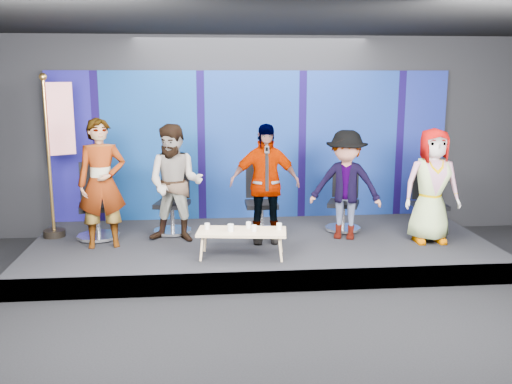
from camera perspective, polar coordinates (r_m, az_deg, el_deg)
ground at (r=6.74m, az=2.68°, el=-13.17°), size 10.00×10.00×0.00m
room_walls at (r=6.13m, az=2.89°, el=7.93°), size 10.02×8.02×3.51m
riser at (r=9.00m, az=0.43°, el=-5.65°), size 7.00×3.00×0.30m
backdrop at (r=10.12m, az=-0.40°, el=4.67°), size 7.00×0.08×2.60m
chair_a at (r=9.29m, az=-15.58°, el=-2.09°), size 0.77×0.77×1.18m
panelist_a at (r=8.68m, az=-15.16°, el=0.83°), size 0.77×0.57×1.92m
chair_b at (r=9.36m, az=-8.29°, el=-1.83°), size 0.75×0.75×1.12m
panelist_b at (r=8.75m, az=-8.07°, el=0.84°), size 1.01×0.86×1.81m
chair_c at (r=9.24m, az=0.51°, el=-1.86°), size 0.64×0.64×1.12m
panelist_c at (r=8.63m, az=0.87°, el=0.85°), size 1.07×0.45×1.82m
chair_d at (r=9.54m, az=8.75°, el=-1.72°), size 0.76×0.76×1.05m
panelist_d at (r=8.94m, az=8.96°, el=0.69°), size 1.25×0.98×1.70m
chair_e at (r=9.64m, az=16.86°, el=-1.88°), size 0.63×0.63×1.08m
panelist_e at (r=9.04m, az=17.17°, el=0.60°), size 0.88×0.59×1.75m
coffee_table at (r=8.02m, az=-1.43°, el=-4.09°), size 1.30×0.69×0.38m
mug_a at (r=8.10m, az=-4.90°, el=-3.43°), size 0.07×0.07×0.09m
mug_b at (r=7.97m, az=-2.55°, el=-3.59°), size 0.08×0.08×0.10m
mug_c at (r=8.14m, az=-0.75°, el=-3.31°), size 0.07×0.07×0.09m
mug_d at (r=7.96m, az=-0.20°, el=-3.64°), size 0.07×0.07×0.09m
mug_e at (r=8.06m, az=2.33°, el=-3.45°), size 0.08×0.08×0.09m
flag_stand at (r=9.42m, az=-19.28°, el=3.83°), size 0.55×0.40×2.56m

